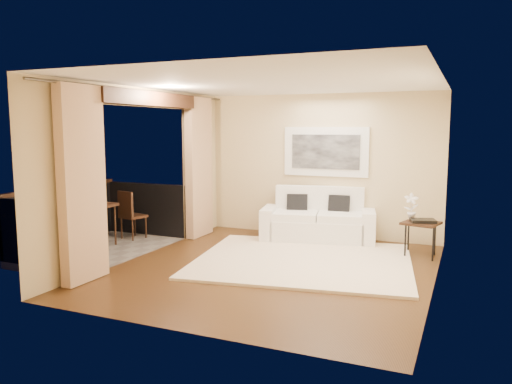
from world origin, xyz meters
The scene contains 18 objects.
floor centered at (0.00, 0.00, 0.00)m, with size 5.00×5.00×0.00m, color #4E3016.
room_shell centered at (-2.13, 0.00, 2.52)m, with size 5.00×6.40×5.00m.
balcony centered at (-3.31, 0.00, 0.18)m, with size 1.81×2.60×1.17m.
curtains centered at (-2.11, 0.00, 1.34)m, with size 0.16×4.80×2.64m.
artwork centered at (0.10, 2.46, 1.62)m, with size 1.62×0.07×0.92m.
rug centered at (0.29, 0.55, 0.02)m, with size 3.25×2.83×0.04m, color #FFECCD.
sofa centered at (0.08, 2.09, 0.35)m, with size 2.17×1.27×0.98m.
side_table centered at (1.93, 1.59, 0.51)m, with size 0.64×0.64×0.57m.
tray centered at (1.96, 1.58, 0.59)m, with size 0.38×0.28×0.05m, color black.
orchid centered at (1.76, 1.73, 0.79)m, with size 0.23×0.16×0.44m, color white.
bistro_table centered at (-3.39, 0.06, 0.67)m, with size 0.64×0.64×0.75m.
balcony_chair_far centered at (-3.17, 0.79, 0.52)m, with size 0.47×0.48×0.91m.
balcony_chair_near centered at (-3.28, -0.38, 0.54)m, with size 0.43×0.43×0.93m.
ice_bucket centered at (-3.54, 0.15, 0.85)m, with size 0.18×0.18×0.20m, color white.
candle centered at (-3.34, 0.17, 0.79)m, with size 0.06×0.06×0.07m, color red.
vase centered at (-3.41, -0.17, 0.84)m, with size 0.04×0.04×0.18m, color silver.
glass_a centered at (-3.30, -0.03, 0.81)m, with size 0.06×0.06×0.12m, color white.
glass_b centered at (-3.26, 0.09, 0.81)m, with size 0.06×0.06×0.12m, color white.
Camera 1 is at (2.61, -6.67, 2.07)m, focal length 35.00 mm.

